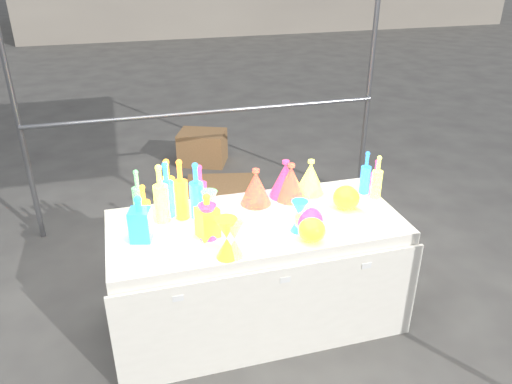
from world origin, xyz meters
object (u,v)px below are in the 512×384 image
object	(u,v)px
globe_0	(312,231)
display_table	(256,272)
lampshade_0	(256,186)
cardboard_box_closed	(203,148)
bottle_0	(168,185)
hourglass_0	(227,238)

from	to	relation	value
globe_0	display_table	bearing A→B (deg)	129.68
lampshade_0	cardboard_box_closed	bearing A→B (deg)	102.40
cardboard_box_closed	lampshade_0	xyz separation A→B (m)	(-0.07, -2.49, 0.68)
bottle_0	lampshade_0	size ratio (longest dim) A/B	1.43
bottle_0	hourglass_0	bearing A→B (deg)	-69.72
lampshade_0	bottle_0	bearing A→B (deg)	-173.46
display_table	bottle_0	xyz separation A→B (m)	(-0.49, 0.31, 0.55)
display_table	cardboard_box_closed	distance (m)	2.74
cardboard_box_closed	bottle_0	xyz separation A→B (m)	(-0.62, -2.42, 0.74)
bottle_0	globe_0	world-z (taller)	bottle_0
display_table	globe_0	bearing A→B (deg)	-50.32
bottle_0	globe_0	distance (m)	0.96
globe_0	lampshade_0	bearing A→B (deg)	108.93
hourglass_0	cardboard_box_closed	bearing A→B (deg)	82.78
display_table	hourglass_0	xyz separation A→B (m)	(-0.26, -0.33, 0.50)
display_table	lampshade_0	world-z (taller)	lampshade_0
hourglass_0	lampshade_0	size ratio (longest dim) A/B	0.98
bottle_0	lampshade_0	bearing A→B (deg)	-7.40
cardboard_box_closed	hourglass_0	world-z (taller)	hourglass_0
cardboard_box_closed	globe_0	distance (m)	3.09
bottle_0	hourglass_0	xyz separation A→B (m)	(0.23, -0.63, -0.05)
display_table	lampshade_0	xyz separation A→B (m)	(0.06, 0.24, 0.50)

